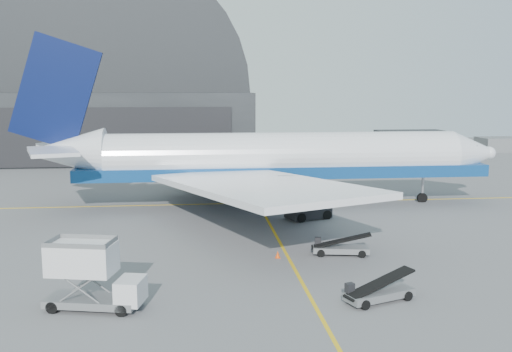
{
  "coord_description": "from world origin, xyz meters",
  "views": [
    {
      "loc": [
        -6.88,
        -42.4,
        12.77
      ],
      "look_at": [
        -1.21,
        10.85,
        4.5
      ],
      "focal_mm": 40.0,
      "sensor_mm": 36.0,
      "label": 1
    }
  ],
  "objects": [
    {
      "name": "distant_bldg_a",
      "position": [
        38.0,
        72.0,
        0.0
      ],
      "size": [
        14.0,
        8.0,
        4.0
      ],
      "primitive_type": "cube",
      "color": "black",
      "rests_on": "ground"
    },
    {
      "name": "pushback_tug",
      "position": [
        4.21,
        11.9,
        0.73
      ],
      "size": [
        4.74,
        3.68,
        1.94
      ],
      "rotation": [
        0.0,
        0.0,
        0.36
      ],
      "color": "black",
      "rests_on": "ground"
    },
    {
      "name": "belt_loader_b",
      "position": [
        4.12,
        -0.64,
        0.54
      ],
      "size": [
        4.66,
        2.22,
        1.74
      ],
      "rotation": [
        0.0,
        0.0,
        -0.17
      ],
      "color": "slate",
      "rests_on": "ground"
    },
    {
      "name": "taxi_lines",
      "position": [
        0.0,
        12.67,
        0.01
      ],
      "size": [
        80.0,
        42.12,
        0.02
      ],
      "color": "gold",
      "rests_on": "ground"
    },
    {
      "name": "catering_truck",
      "position": [
        -13.05,
        -9.79,
        1.98
      ],
      "size": [
        6.01,
        3.28,
        3.91
      ],
      "rotation": [
        0.0,
        0.0,
        -0.22
      ],
      "color": "slate",
      "rests_on": "ground"
    },
    {
      "name": "distant_bldg_b",
      "position": [
        55.0,
        68.0,
        0.0
      ],
      "size": [
        8.0,
        6.0,
        2.8
      ],
      "primitive_type": "cube",
      "color": "slate",
      "rests_on": "ground"
    },
    {
      "name": "belt_loader_a",
      "position": [
        3.97,
        -10.45,
        0.55
      ],
      "size": [
        4.74,
        2.96,
        1.79
      ],
      "rotation": [
        0.0,
        0.0,
        0.36
      ],
      "color": "slate",
      "rests_on": "ground"
    },
    {
      "name": "airliner",
      "position": [
        0.51,
        18.56,
        5.2
      ],
      "size": [
        52.92,
        51.32,
        18.57
      ],
      "color": "white",
      "rests_on": "ground"
    },
    {
      "name": "hangar",
      "position": [
        -22.0,
        64.95,
        9.54
      ],
      "size": [
        50.0,
        28.3,
        28.0
      ],
      "color": "black",
      "rests_on": "ground"
    },
    {
      "name": "ground",
      "position": [
        0.0,
        0.0,
        0.0
      ],
      "size": [
        200.0,
        200.0,
        0.0
      ],
      "primitive_type": "plane",
      "color": "#565659",
      "rests_on": "ground"
    },
    {
      "name": "traffic_cone",
      "position": [
        -0.81,
        -0.94,
        0.25
      ],
      "size": [
        0.37,
        0.37,
        0.54
      ],
      "color": "#EF4607",
      "rests_on": "ground"
    }
  ]
}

